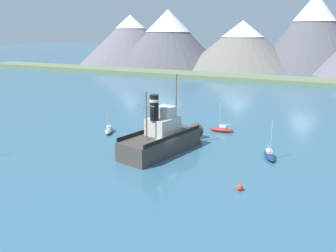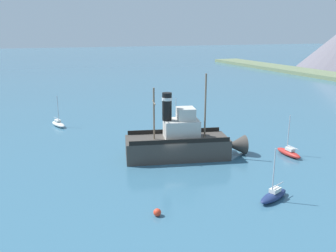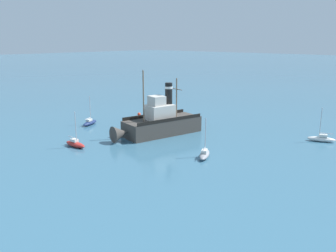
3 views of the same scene
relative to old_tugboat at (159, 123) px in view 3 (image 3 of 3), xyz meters
The scene contains 7 objects.
ground_plane 2.65m from the old_tugboat, 54.07° to the right, with size 600.00×600.00×0.00m, color #38667F.
old_tugboat is the anchor object (origin of this frame).
sailboat_white 23.60m from the old_tugboat, 147.33° to the right, with size 3.94×2.39×4.90m.
sailboat_navy 13.57m from the old_tugboat, 14.13° to the left, with size 2.48×3.93×4.90m.
sailboat_grey 12.37m from the old_tugboat, 160.53° to the left, with size 2.72×3.88×4.90m.
sailboat_red 12.95m from the old_tugboat, 71.35° to the left, with size 3.85×1.27×4.90m.
mooring_buoy 14.25m from the old_tugboat, 31.15° to the right, with size 0.64×0.64×0.64m, color red.
Camera 3 is at (-37.21, 39.70, 14.26)m, focal length 38.00 mm.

